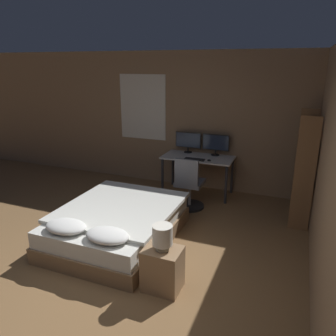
{
  "coord_description": "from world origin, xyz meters",
  "views": [
    {
      "loc": [
        1.85,
        -2.38,
        2.46
      ],
      "look_at": [
        -0.14,
        2.56,
        0.75
      ],
      "focal_mm": 35.0,
      "sensor_mm": 36.0,
      "label": 1
    }
  ],
  "objects_px": {
    "bedside_lamp": "(162,235)",
    "bookshelf": "(305,164)",
    "keyboard": "(194,159)",
    "computer_mouse": "(209,160)",
    "office_chair": "(189,188)",
    "nightstand": "(163,269)",
    "desk": "(198,161)",
    "monitor_left": "(188,141)",
    "monitor_right": "(216,143)",
    "bed": "(117,224)"
  },
  "relations": [
    {
      "from": "keyboard",
      "to": "computer_mouse",
      "type": "height_order",
      "value": "computer_mouse"
    },
    {
      "from": "nightstand",
      "to": "monitor_left",
      "type": "height_order",
      "value": "monitor_left"
    },
    {
      "from": "bed",
      "to": "office_chair",
      "type": "height_order",
      "value": "office_chair"
    },
    {
      "from": "nightstand",
      "to": "keyboard",
      "type": "distance_m",
      "value": 2.77
    },
    {
      "from": "desk",
      "to": "monitor_left",
      "type": "distance_m",
      "value": 0.49
    },
    {
      "from": "bedside_lamp",
      "to": "bookshelf",
      "type": "relative_size",
      "value": 0.17
    },
    {
      "from": "nightstand",
      "to": "desk",
      "type": "relative_size",
      "value": 0.37
    },
    {
      "from": "desk",
      "to": "bookshelf",
      "type": "height_order",
      "value": "bookshelf"
    },
    {
      "from": "keyboard",
      "to": "computer_mouse",
      "type": "bearing_deg",
      "value": 0.0
    },
    {
      "from": "computer_mouse",
      "to": "bookshelf",
      "type": "bearing_deg",
      "value": -10.3
    },
    {
      "from": "nightstand",
      "to": "bedside_lamp",
      "type": "relative_size",
      "value": 1.72
    },
    {
      "from": "nightstand",
      "to": "bookshelf",
      "type": "relative_size",
      "value": 0.29
    },
    {
      "from": "nightstand",
      "to": "office_chair",
      "type": "relative_size",
      "value": 0.53
    },
    {
      "from": "bookshelf",
      "to": "desk",
      "type": "bearing_deg",
      "value": 164.66
    },
    {
      "from": "monitor_left",
      "to": "monitor_right",
      "type": "bearing_deg",
      "value": 0.0
    },
    {
      "from": "nightstand",
      "to": "bed",
      "type": "bearing_deg",
      "value": 143.82
    },
    {
      "from": "computer_mouse",
      "to": "bed",
      "type": "bearing_deg",
      "value": -113.01
    },
    {
      "from": "monitor_right",
      "to": "office_chair",
      "type": "height_order",
      "value": "monitor_right"
    },
    {
      "from": "desk",
      "to": "bookshelf",
      "type": "distance_m",
      "value": 1.98
    },
    {
      "from": "bedside_lamp",
      "to": "keyboard",
      "type": "height_order",
      "value": "bedside_lamp"
    },
    {
      "from": "bed",
      "to": "office_chair",
      "type": "bearing_deg",
      "value": 67.04
    },
    {
      "from": "bookshelf",
      "to": "office_chair",
      "type": "bearing_deg",
      "value": -173.45
    },
    {
      "from": "office_chair",
      "to": "monitor_left",
      "type": "bearing_deg",
      "value": 109.9
    },
    {
      "from": "desk",
      "to": "keyboard",
      "type": "distance_m",
      "value": 0.25
    },
    {
      "from": "desk",
      "to": "office_chair",
      "type": "relative_size",
      "value": 1.43
    },
    {
      "from": "monitor_right",
      "to": "bookshelf",
      "type": "bearing_deg",
      "value": -24.92
    },
    {
      "from": "desk",
      "to": "bookshelf",
      "type": "xyz_separation_m",
      "value": [
        1.88,
        -0.52,
        0.3
      ]
    },
    {
      "from": "keyboard",
      "to": "office_chair",
      "type": "bearing_deg",
      "value": -82.55
    },
    {
      "from": "desk",
      "to": "nightstand",
      "type": "bearing_deg",
      "value": -80.58
    },
    {
      "from": "bed",
      "to": "nightstand",
      "type": "relative_size",
      "value": 3.93
    },
    {
      "from": "bed",
      "to": "bedside_lamp",
      "type": "bearing_deg",
      "value": -36.18
    },
    {
      "from": "monitor_left",
      "to": "monitor_right",
      "type": "xyz_separation_m",
      "value": [
        0.56,
        0.0,
        0.0
      ]
    },
    {
      "from": "nightstand",
      "to": "office_chair",
      "type": "xyz_separation_m",
      "value": [
        -0.42,
        2.18,
        0.14
      ]
    },
    {
      "from": "bedside_lamp",
      "to": "bed",
      "type": "bearing_deg",
      "value": 143.82
    },
    {
      "from": "desk",
      "to": "computer_mouse",
      "type": "relative_size",
      "value": 19.25
    },
    {
      "from": "desk",
      "to": "monitor_right",
      "type": "height_order",
      "value": "monitor_right"
    },
    {
      "from": "bookshelf",
      "to": "nightstand",
      "type": "bearing_deg",
      "value": -120.38
    },
    {
      "from": "monitor_right",
      "to": "bedside_lamp",
      "type": "bearing_deg",
      "value": -86.3
    },
    {
      "from": "monitor_left",
      "to": "bed",
      "type": "bearing_deg",
      "value": -96.26
    },
    {
      "from": "desk",
      "to": "bookshelf",
      "type": "relative_size",
      "value": 0.77
    },
    {
      "from": "office_chair",
      "to": "bookshelf",
      "type": "xyz_separation_m",
      "value": [
        1.82,
        0.21,
        0.57
      ]
    },
    {
      "from": "keyboard",
      "to": "bedside_lamp",
      "type": "bearing_deg",
      "value": -79.8
    },
    {
      "from": "monitor_right",
      "to": "bookshelf",
      "type": "xyz_separation_m",
      "value": [
        1.6,
        -0.75,
        -0.03
      ]
    },
    {
      "from": "keyboard",
      "to": "computer_mouse",
      "type": "relative_size",
      "value": 5.41
    },
    {
      "from": "keyboard",
      "to": "bookshelf",
      "type": "distance_m",
      "value": 1.92
    },
    {
      "from": "monitor_right",
      "to": "office_chair",
      "type": "relative_size",
      "value": 0.55
    },
    {
      "from": "monitor_right",
      "to": "bookshelf",
      "type": "height_order",
      "value": "bookshelf"
    },
    {
      "from": "keyboard",
      "to": "computer_mouse",
      "type": "distance_m",
      "value": 0.28
    },
    {
      "from": "bed",
      "to": "computer_mouse",
      "type": "bearing_deg",
      "value": 66.99
    },
    {
      "from": "bedside_lamp",
      "to": "desk",
      "type": "relative_size",
      "value": 0.22
    }
  ]
}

